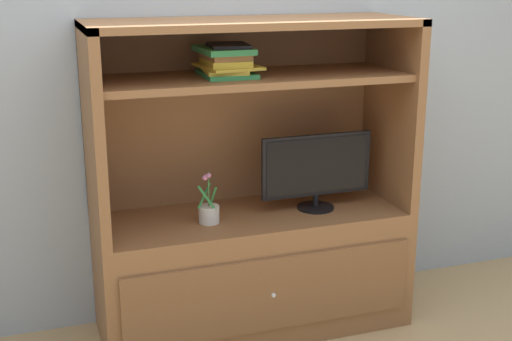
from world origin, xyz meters
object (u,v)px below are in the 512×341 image
(tv_monitor, at_px, (317,169))
(magazine_stack, at_px, (225,61))
(media_console, at_px, (253,236))
(potted_plant, at_px, (209,212))

(tv_monitor, bearing_deg, magazine_stack, 175.61)
(media_console, distance_m, potted_plant, 0.32)
(magazine_stack, bearing_deg, media_console, 1.73)
(media_console, relative_size, magazine_stack, 4.54)
(media_console, bearing_deg, potted_plant, -166.52)
(tv_monitor, relative_size, magazine_stack, 1.68)
(tv_monitor, bearing_deg, potted_plant, -178.14)
(media_console, xyz_separation_m, tv_monitor, (0.34, -0.04, 0.35))
(tv_monitor, distance_m, magazine_stack, 0.76)
(media_console, xyz_separation_m, potted_plant, (-0.25, -0.06, 0.19))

